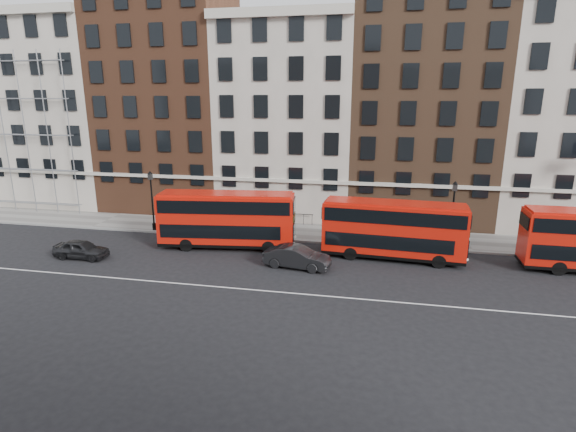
% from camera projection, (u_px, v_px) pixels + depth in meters
% --- Properties ---
extents(ground, '(120.00, 120.00, 0.00)m').
position_uv_depth(ground, '(238.00, 276.00, 30.34)').
color(ground, black).
rests_on(ground, ground).
extents(pavement, '(80.00, 5.00, 0.15)m').
position_uv_depth(pavement, '(273.00, 230.00, 40.26)').
color(pavement, slate).
rests_on(pavement, ground).
extents(kerb, '(80.00, 0.30, 0.16)m').
position_uv_depth(kerb, '(266.00, 239.00, 37.89)').
color(kerb, gray).
rests_on(kerb, ground).
extents(road_centre_line, '(70.00, 0.12, 0.01)m').
position_uv_depth(road_centre_line, '(228.00, 288.00, 28.45)').
color(road_centre_line, white).
rests_on(road_centre_line, ground).
extents(building_terrace, '(64.00, 11.95, 22.00)m').
position_uv_depth(building_terrace, '(286.00, 112.00, 44.66)').
color(building_terrace, '#BDB3A4').
rests_on(building_terrace, ground).
extents(bus_b, '(10.88, 3.83, 4.48)m').
position_uv_depth(bus_b, '(226.00, 219.00, 35.38)').
color(bus_b, red).
rests_on(bus_b, ground).
extents(bus_c, '(10.42, 3.17, 4.32)m').
position_uv_depth(bus_c, '(393.00, 229.00, 32.96)').
color(bus_c, red).
rests_on(bus_c, ground).
extents(car_rear, '(4.08, 1.67, 1.39)m').
position_uv_depth(car_rear, '(81.00, 249.00, 33.50)').
color(car_rear, black).
rests_on(car_rear, ground).
extents(car_front, '(4.87, 2.26, 1.55)m').
position_uv_depth(car_front, '(297.00, 257.00, 31.62)').
color(car_front, black).
rests_on(car_front, ground).
extents(lamp_post_left, '(0.44, 0.44, 5.33)m').
position_uv_depth(lamp_post_left, '(152.00, 198.00, 39.43)').
color(lamp_post_left, black).
rests_on(lamp_post_left, pavement).
extents(lamp_post_right, '(0.44, 0.44, 5.33)m').
position_uv_depth(lamp_post_right, '(453.00, 212.00, 34.81)').
color(lamp_post_right, black).
rests_on(lamp_post_right, pavement).
extents(iron_railings, '(6.60, 0.06, 1.00)m').
position_uv_depth(iron_railings, '(278.00, 218.00, 42.19)').
color(iron_railings, black).
rests_on(iron_railings, pavement).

